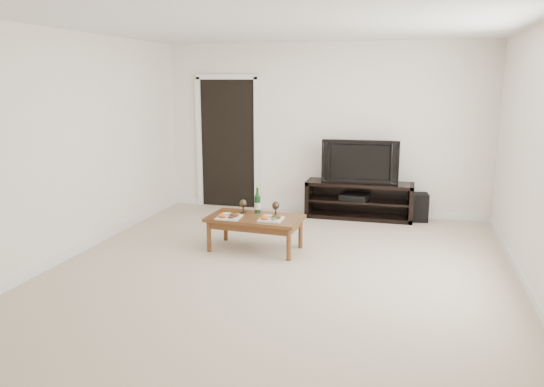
{
  "coord_description": "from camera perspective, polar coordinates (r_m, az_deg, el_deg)",
  "views": [
    {
      "loc": [
        1.31,
        -5.33,
        2.05
      ],
      "look_at": [
        -0.28,
        0.72,
        0.7
      ],
      "focal_mm": 35.0,
      "sensor_mm": 36.0,
      "label": 1
    }
  ],
  "objects": [
    {
      "name": "goblet_right",
      "position": [
        6.49,
        0.39,
        -1.6
      ],
      "size": [
        0.09,
        0.09,
        0.17
      ],
      "primitive_type": null,
      "color": "#3C3021",
      "rests_on": "coffee_table"
    },
    {
      "name": "ceiling",
      "position": [
        5.52,
        0.99,
        18.09
      ],
      "size": [
        5.0,
        5.5,
        0.04
      ],
      "primitive_type": "cube",
      "color": "white",
      "rests_on": "back_wall"
    },
    {
      "name": "wine_bottle",
      "position": [
        6.59,
        -1.58,
        -0.59
      ],
      "size": [
        0.07,
        0.07,
        0.35
      ],
      "primitive_type": "cylinder",
      "color": "#103B16",
      "rests_on": "coffee_table"
    },
    {
      "name": "goblet_left",
      "position": [
        6.61,
        -3.11,
        -1.37
      ],
      "size": [
        0.09,
        0.09,
        0.17
      ],
      "primitive_type": null,
      "color": "#3C3021",
      "rests_on": "coffee_table"
    },
    {
      "name": "plate_right",
      "position": [
        6.28,
        -0.11,
        -2.56
      ],
      "size": [
        0.27,
        0.27,
        0.07
      ],
      "primitive_type": "cube",
      "color": "white",
      "rests_on": "coffee_table"
    },
    {
      "name": "doorway",
      "position": [
        8.62,
        -4.75,
        5.3
      ],
      "size": [
        0.9,
        0.02,
        2.05
      ],
      "primitive_type": "cube",
      "color": "black",
      "rests_on": "ground"
    },
    {
      "name": "floor",
      "position": [
        5.86,
        0.9,
        -8.3
      ],
      "size": [
        5.5,
        5.5,
        0.0
      ],
      "primitive_type": "plane",
      "color": "beige",
      "rests_on": "ground"
    },
    {
      "name": "coffee_table",
      "position": [
        6.49,
        -1.81,
        -4.3
      ],
      "size": [
        1.17,
        0.7,
        0.42
      ],
      "primitive_type": "cube",
      "rotation": [
        0.0,
        0.0,
        -0.07
      ],
      "color": "brown",
      "rests_on": "ground"
    },
    {
      "name": "back_wall",
      "position": [
        8.24,
        5.58,
        6.9
      ],
      "size": [
        5.0,
        0.04,
        2.6
      ],
      "primitive_type": "cube",
      "color": "white",
      "rests_on": "ground"
    },
    {
      "name": "av_receiver",
      "position": [
        8.05,
        8.85,
        -0.36
      ],
      "size": [
        0.44,
        0.36,
        0.08
      ],
      "primitive_type": "cube",
      "rotation": [
        0.0,
        0.0,
        -0.15
      ],
      "color": "black",
      "rests_on": "media_console"
    },
    {
      "name": "plate_left",
      "position": [
        6.39,
        -4.64,
        -2.34
      ],
      "size": [
        0.27,
        0.27,
        0.07
      ],
      "primitive_type": "cube",
      "color": "white",
      "rests_on": "coffee_table"
    },
    {
      "name": "media_console",
      "position": [
        8.06,
        9.34,
        -0.71
      ],
      "size": [
        1.58,
        0.45,
        0.55
      ],
      "primitive_type": "cube",
      "color": "black",
      "rests_on": "ground"
    },
    {
      "name": "subwoofer",
      "position": [
        8.11,
        15.44,
        -1.42
      ],
      "size": [
        0.31,
        0.31,
        0.41
      ],
      "primitive_type": "cube",
      "rotation": [
        0.0,
        0.0,
        0.12
      ],
      "color": "black",
      "rests_on": "ground"
    },
    {
      "name": "television",
      "position": [
        7.95,
        9.49,
        3.48
      ],
      "size": [
        1.12,
        0.19,
        0.64
      ],
      "primitive_type": "imported",
      "rotation": [
        0.0,
        0.0,
        0.04
      ],
      "color": "black",
      "rests_on": "media_console"
    }
  ]
}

